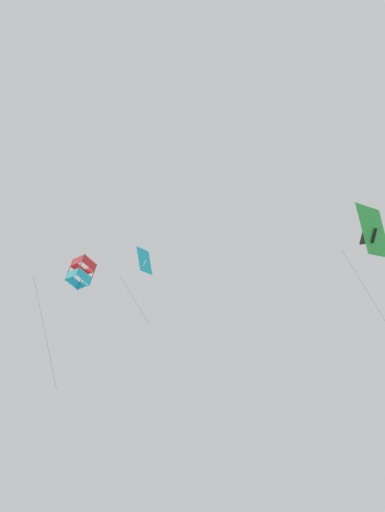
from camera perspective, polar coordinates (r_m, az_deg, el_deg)
kite_box_low_drifter at (r=37.07m, az=-10.89°, el=-1.59°), size 3.02×3.75×7.93m
kite_delta_upper_right at (r=35.77m, az=-4.80°, el=-0.54°), size 2.04×2.32×4.46m
kite_delta_mid_left at (r=33.51m, az=17.22°, el=2.24°), size 2.29×3.52×6.05m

